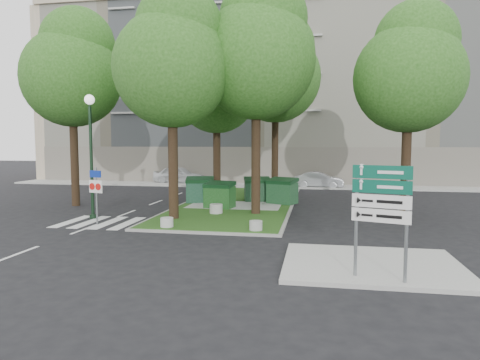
% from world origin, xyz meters
% --- Properties ---
extents(ground, '(120.00, 120.00, 0.00)m').
position_xyz_m(ground, '(0.00, 0.00, 0.00)').
color(ground, black).
rests_on(ground, ground).
extents(median_island, '(6.00, 16.00, 0.12)m').
position_xyz_m(median_island, '(0.50, 8.00, 0.06)').
color(median_island, '#234614').
rests_on(median_island, ground).
extents(median_kerb, '(6.30, 16.30, 0.10)m').
position_xyz_m(median_kerb, '(0.50, 8.00, 0.05)').
color(median_kerb, gray).
rests_on(median_kerb, ground).
extents(sidewalk_corner, '(5.00, 4.00, 0.12)m').
position_xyz_m(sidewalk_corner, '(6.50, -3.50, 0.06)').
color(sidewalk_corner, '#999993').
rests_on(sidewalk_corner, ground).
extents(building_sidewalk, '(42.00, 3.00, 0.12)m').
position_xyz_m(building_sidewalk, '(0.00, 18.50, 0.06)').
color(building_sidewalk, '#999993').
rests_on(building_sidewalk, ground).
extents(zebra_crossing, '(5.00, 3.00, 0.01)m').
position_xyz_m(zebra_crossing, '(-3.75, 1.50, 0.01)').
color(zebra_crossing, silver).
rests_on(zebra_crossing, ground).
extents(apartment_building, '(41.00, 12.00, 16.00)m').
position_xyz_m(apartment_building, '(0.00, 26.00, 8.00)').
color(apartment_building, tan).
rests_on(apartment_building, ground).
extents(tree_median_near_left, '(5.20, 5.20, 10.53)m').
position_xyz_m(tree_median_near_left, '(-1.41, 2.56, 7.32)').
color(tree_median_near_left, black).
rests_on(tree_median_near_left, ground).
extents(tree_median_near_right, '(5.60, 5.60, 11.46)m').
position_xyz_m(tree_median_near_right, '(2.09, 4.56, 7.99)').
color(tree_median_near_right, black).
rests_on(tree_median_near_right, ground).
extents(tree_median_mid, '(4.80, 4.80, 9.99)m').
position_xyz_m(tree_median_mid, '(-0.91, 9.06, 6.98)').
color(tree_median_mid, black).
rests_on(tree_median_mid, ground).
extents(tree_median_far, '(5.80, 5.80, 11.93)m').
position_xyz_m(tree_median_far, '(2.29, 12.06, 8.32)').
color(tree_median_far, black).
rests_on(tree_median_far, ground).
extents(tree_street_left, '(5.40, 5.40, 11.00)m').
position_xyz_m(tree_street_left, '(-8.41, 6.06, 7.65)').
color(tree_street_left, black).
rests_on(tree_street_left, ground).
extents(tree_street_right, '(5.00, 5.00, 10.06)m').
position_xyz_m(tree_street_right, '(9.09, 5.06, 6.98)').
color(tree_street_right, black).
rests_on(tree_street_right, ground).
extents(dumpster_a, '(1.79, 1.43, 1.48)m').
position_xyz_m(dumpster_a, '(-1.74, 7.85, 0.83)').
color(dumpster_a, '#0E3622').
rests_on(dumpster_a, median_island).
extents(dumpster_b, '(1.68, 1.32, 1.40)m').
position_xyz_m(dumpster_b, '(-0.14, 5.95, 0.79)').
color(dumpster_b, '#134113').
rests_on(dumpster_b, median_island).
extents(dumpster_c, '(1.74, 1.41, 1.42)m').
position_xyz_m(dumpster_c, '(1.46, 8.95, 0.80)').
color(dumpster_c, black).
rests_on(dumpster_c, median_island).
extents(dumpster_d, '(1.88, 1.64, 1.47)m').
position_xyz_m(dumpster_d, '(3.00, 8.13, 0.82)').
color(dumpster_d, '#123B1B').
rests_on(dumpster_d, median_island).
extents(bollard_left, '(0.53, 0.53, 0.38)m').
position_xyz_m(bollard_left, '(-1.11, 0.50, 0.31)').
color(bollard_left, '#AFB0AB').
rests_on(bollard_left, median_island).
extents(bollard_right, '(0.51, 0.51, 0.37)m').
position_xyz_m(bollard_right, '(2.57, 0.50, 0.30)').
color(bollard_right, '#9C9D98').
rests_on(bollard_right, median_island).
extents(bollard_mid, '(0.63, 0.63, 0.45)m').
position_xyz_m(bollard_mid, '(0.09, 4.16, 0.34)').
color(bollard_mid, '#9C9C97').
rests_on(bollard_mid, median_island).
extents(litter_bin, '(0.41, 0.41, 0.72)m').
position_xyz_m(litter_bin, '(2.54, 11.98, 0.48)').
color(litter_bin, '#BFC316').
rests_on(litter_bin, median_island).
extents(street_lamp, '(0.46, 0.46, 5.76)m').
position_xyz_m(street_lamp, '(-5.44, 2.37, 3.62)').
color(street_lamp, black).
rests_on(street_lamp, ground).
extents(traffic_sign_pole, '(0.73, 0.27, 2.51)m').
position_xyz_m(traffic_sign_pole, '(-4.56, 1.15, 1.61)').
color(traffic_sign_pole, slate).
rests_on(traffic_sign_pole, ground).
extents(directional_sign, '(1.38, 0.49, 2.88)m').
position_xyz_m(directional_sign, '(6.50, -4.96, 2.03)').
color(directional_sign, slate).
rests_on(directional_sign, sidewalk_corner).
extents(car_white, '(4.62, 2.21, 1.52)m').
position_xyz_m(car_white, '(-6.85, 19.50, 0.76)').
color(car_white, silver).
rests_on(car_white, ground).
extents(car_silver, '(3.90, 1.61, 1.26)m').
position_xyz_m(car_silver, '(5.13, 18.13, 0.63)').
color(car_silver, '#9C9FA4').
rests_on(car_silver, ground).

